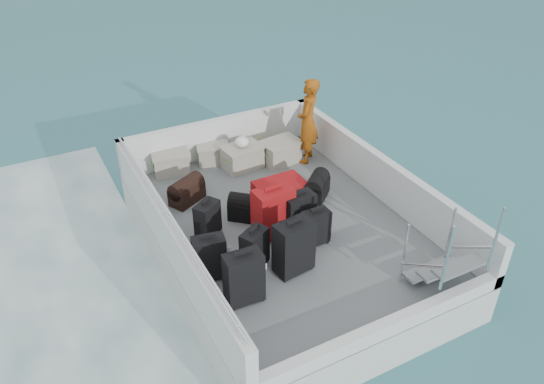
# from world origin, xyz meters

# --- Properties ---
(ground) EXTENTS (160.00, 160.00, 0.00)m
(ground) POSITION_xyz_m (0.00, 0.00, 0.00)
(ground) COLOR #1D5865
(ground) RESTS_ON ground
(ferry_hull) EXTENTS (3.60, 5.00, 0.60)m
(ferry_hull) POSITION_xyz_m (0.00, 0.00, 0.30)
(ferry_hull) COLOR silver
(ferry_hull) RESTS_ON ground
(deck) EXTENTS (3.30, 4.70, 0.02)m
(deck) POSITION_xyz_m (0.00, 0.00, 0.61)
(deck) COLOR slate
(deck) RESTS_ON ferry_hull
(deck_fittings) EXTENTS (3.60, 5.00, 0.90)m
(deck_fittings) POSITION_xyz_m (0.35, -0.32, 0.99)
(deck_fittings) COLOR silver
(deck_fittings) RESTS_ON deck
(suitcase_0) EXTENTS (0.48, 0.29, 0.71)m
(suitcase_0) POSITION_xyz_m (-1.20, -1.18, 0.98)
(suitcase_0) COLOR black
(suitcase_0) RESTS_ON deck
(suitcase_1) EXTENTS (0.45, 0.31, 0.62)m
(suitcase_1) POSITION_xyz_m (-1.40, -0.59, 0.93)
(suitcase_1) COLOR black
(suitcase_1) RESTS_ON deck
(suitcase_2) EXTENTS (0.43, 0.39, 0.54)m
(suitcase_2) POSITION_xyz_m (-1.09, 0.26, 0.89)
(suitcase_2) COLOR black
(suitcase_2) RESTS_ON deck
(suitcase_3) EXTENTS (0.54, 0.36, 0.76)m
(suitcase_3) POSITION_xyz_m (-0.39, -0.98, 1.00)
(suitcase_3) COLOR black
(suitcase_3) RESTS_ON deck
(suitcase_4) EXTENTS (0.44, 0.38, 0.57)m
(suitcase_4) POSITION_xyz_m (-0.80, -0.66, 0.90)
(suitcase_4) COLOR black
(suitcase_4) RESTS_ON deck
(suitcase_5) EXTENTS (0.57, 0.37, 0.76)m
(suitcase_5) POSITION_xyz_m (-0.26, -0.16, 1.00)
(suitcase_5) COLOR maroon
(suitcase_5) RESTS_ON deck
(suitcase_6) EXTENTS (0.38, 0.23, 0.53)m
(suitcase_6) POSITION_xyz_m (0.17, -0.61, 0.88)
(suitcase_6) COLOR black
(suitcase_6) RESTS_ON deck
(suitcase_7) EXTENTS (0.47, 0.29, 0.63)m
(suitcase_7) POSITION_xyz_m (0.10, -0.27, 0.93)
(suitcase_7) COLOR black
(suitcase_7) RESTS_ON deck
(suitcase_8) EXTENTS (0.79, 0.52, 0.31)m
(suitcase_8) POSITION_xyz_m (0.27, 0.60, 0.77)
(suitcase_8) COLOR maroon
(suitcase_8) RESTS_ON deck
(duffel_0) EXTENTS (0.64, 0.53, 0.32)m
(duffel_0) POSITION_xyz_m (-1.05, 1.24, 0.78)
(duffel_0) COLOR black
(duffel_0) RESTS_ON deck
(duffel_1) EXTENTS (0.55, 0.53, 0.32)m
(duffel_1) POSITION_xyz_m (-0.44, 0.40, 0.78)
(duffel_1) COLOR black
(duffel_1) RESTS_ON deck
(duffel_2) EXTENTS (0.57, 0.55, 0.32)m
(duffel_2) POSITION_xyz_m (0.82, 0.38, 0.78)
(duffel_2) COLOR black
(duffel_2) RESTS_ON deck
(crate_0) EXTENTS (0.65, 0.51, 0.35)m
(crate_0) POSITION_xyz_m (-0.98, 2.20, 0.80)
(crate_0) COLOR #ACA796
(crate_0) RESTS_ON deck
(crate_1) EXTENTS (0.60, 0.49, 0.31)m
(crate_1) POSITION_xyz_m (-0.21, 2.20, 0.78)
(crate_1) COLOR #ACA796
(crate_1) RESTS_ON deck
(crate_2) EXTENTS (0.68, 0.50, 0.38)m
(crate_2) POSITION_xyz_m (0.17, 1.78, 0.81)
(crate_2) COLOR #ACA796
(crate_2) RESTS_ON deck
(crate_3) EXTENTS (0.69, 0.52, 0.38)m
(crate_3) POSITION_xyz_m (0.85, 1.65, 0.81)
(crate_3) COLOR #ACA796
(crate_3) RESTS_ON deck
(yellow_bag) EXTENTS (0.28, 0.26, 0.22)m
(yellow_bag) POSITION_xyz_m (0.79, 2.16, 0.73)
(yellow_bag) COLOR yellow
(yellow_bag) RESTS_ON deck
(white_bag) EXTENTS (0.24, 0.24, 0.18)m
(white_bag) POSITION_xyz_m (0.17, 1.78, 1.09)
(white_bag) COLOR white
(white_bag) RESTS_ON crate_2
(passenger) EXTENTS (0.65, 0.66, 1.52)m
(passenger) POSITION_xyz_m (1.30, 1.50, 1.38)
(passenger) COLOR #CA6213
(passenger) RESTS_ON deck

